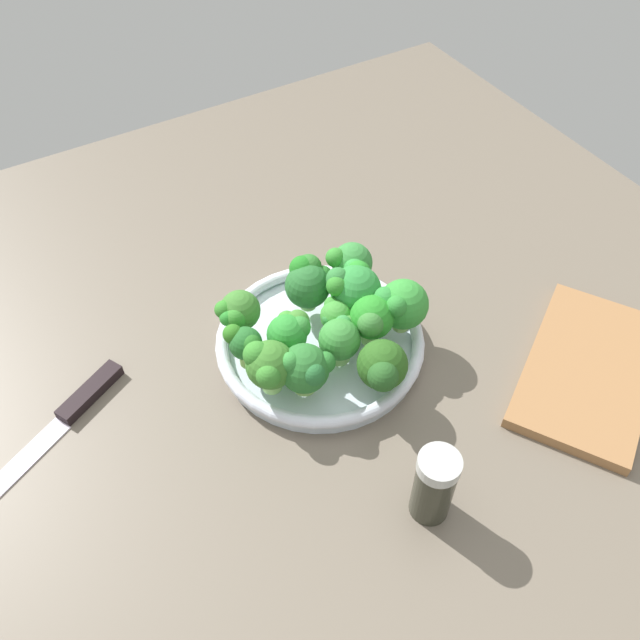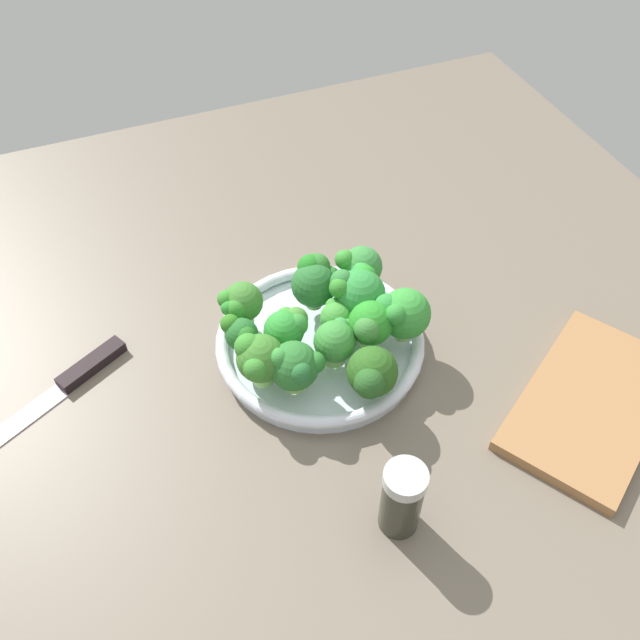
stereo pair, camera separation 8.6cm
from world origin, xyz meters
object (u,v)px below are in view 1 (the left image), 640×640
at_px(broccoli_floret_0, 354,289).
at_px(knife, 62,420).
at_px(bowl, 320,343).
at_px(broccoli_floret_8, 399,304).
at_px(broccoli_floret_11, 336,317).
at_px(broccoli_floret_3, 351,264).
at_px(pepper_shaker, 433,486).
at_px(broccoli_floret_10, 383,368).
at_px(broccoli_floret_5, 340,339).
at_px(cutting_board, 588,370).
at_px(broccoli_floret_12, 305,369).
at_px(broccoli_floret_4, 245,343).
at_px(broccoli_floret_9, 290,332).
at_px(broccoli_floret_1, 372,318).
at_px(broccoli_floret_2, 269,365).
at_px(broccoli_floret_7, 308,281).
at_px(broccoli_floret_6, 238,312).

height_order(broccoli_floret_0, knife, broccoli_floret_0).
xyz_separation_m(bowl, knife, (0.33, -0.06, -0.01)).
bearing_deg(broccoli_floret_8, broccoli_floret_11, -21.09).
distance_m(broccoli_floret_3, pepper_shaker, 0.32).
bearing_deg(broccoli_floret_11, knife, -11.43).
bearing_deg(broccoli_floret_10, broccoli_floret_5, -74.34).
xyz_separation_m(broccoli_floret_5, cutting_board, (-0.27, 0.17, -0.06)).
height_order(broccoli_floret_12, cutting_board, broccoli_floret_12).
bearing_deg(cutting_board, broccoli_floret_10, -21.45).
height_order(broccoli_floret_4, broccoli_floret_8, broccoli_floret_8).
xyz_separation_m(broccoli_floret_0, broccoli_floret_9, (0.10, 0.01, -0.01)).
relative_size(bowl, pepper_shaker, 2.66).
bearing_deg(broccoli_floret_10, broccoli_floret_1, -113.64).
relative_size(broccoli_floret_9, broccoli_floret_11, 1.10).
relative_size(bowl, broccoli_floret_1, 3.76).
bearing_deg(broccoli_floret_0, broccoli_floret_2, 19.18).
relative_size(broccoli_floret_5, broccoli_floret_8, 0.82).
bearing_deg(broccoli_floret_7, bowl, 74.64).
relative_size(broccoli_floret_1, broccoli_floret_12, 1.07).
relative_size(broccoli_floret_3, broccoli_floret_5, 1.17).
bearing_deg(broccoli_floret_8, broccoli_floret_1, 3.82).
relative_size(broccoli_floret_0, broccoli_floret_7, 1.14).
bearing_deg(broccoli_floret_9, broccoli_floret_1, 158.68).
bearing_deg(broccoli_floret_10, broccoli_floret_0, -106.13).
height_order(bowl, broccoli_floret_11, broccoli_floret_11).
height_order(broccoli_floret_3, broccoli_floret_4, broccoli_floret_3).
xyz_separation_m(broccoli_floret_7, cutting_board, (-0.26, 0.27, -0.06)).
bearing_deg(broccoli_floret_8, broccoli_floret_6, -28.26).
relative_size(broccoli_floret_8, broccoli_floret_9, 1.20).
bearing_deg(bowl, broccoli_floret_4, -4.06).
height_order(broccoli_floret_7, broccoli_floret_9, broccoli_floret_7).
relative_size(broccoli_floret_11, knife, 0.23).
xyz_separation_m(broccoli_floret_6, broccoli_floret_9, (-0.04, 0.06, 0.00)).
bearing_deg(cutting_board, broccoli_floret_6, -36.29).
distance_m(broccoli_floret_12, knife, 0.30).
distance_m(broccoli_floret_9, knife, 0.30).
distance_m(broccoli_floret_5, pepper_shaker, 0.21).
bearing_deg(knife, cutting_board, 156.00).
bearing_deg(broccoli_floret_9, broccoli_floret_2, 38.43).
distance_m(broccoli_floret_2, broccoli_floret_12, 0.04).
relative_size(broccoli_floret_1, broccoli_floret_11, 1.27).
bearing_deg(broccoli_floret_1, broccoli_floret_2, 0.25).
bearing_deg(broccoli_floret_1, broccoli_floret_8, -176.18).
relative_size(broccoli_floret_2, broccoli_floret_5, 1.19).
bearing_deg(cutting_board, broccoli_floret_11, -37.57).
xyz_separation_m(broccoli_floret_8, pepper_shaker, (0.10, 0.22, -0.02)).
distance_m(broccoli_floret_2, broccoli_floret_10, 0.13).
height_order(broccoli_floret_6, broccoli_floret_7, broccoli_floret_7).
bearing_deg(broccoli_floret_6, broccoli_floret_0, 161.45).
bearing_deg(broccoli_floret_3, broccoli_floret_0, 61.89).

